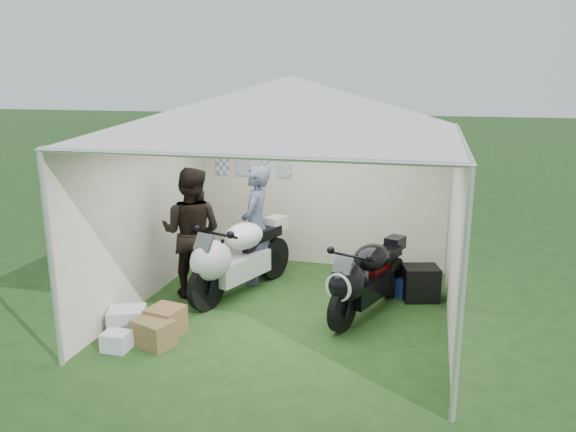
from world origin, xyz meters
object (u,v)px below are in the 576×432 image
crate_1 (166,321)px  crate_2 (116,341)px  canopy_tent (291,112)px  crate_3 (154,333)px  equipment_box (420,283)px  person_blue_jacket (256,225)px  motorcycle_white (237,256)px  motorcycle_black (365,277)px  paddock_stand (394,285)px  crate_0 (127,320)px  person_dark_jacket (192,232)px

crate_1 → crate_2: size_ratio=1.31×
canopy_tent → crate_2: canopy_tent is taller
crate_1 → crate_3: 0.29m
equipment_box → crate_3: size_ratio=1.04×
person_blue_jacket → motorcycle_white: bearing=-11.6°
canopy_tent → crate_2: bearing=-135.6°
person_blue_jacket → crate_2: bearing=-20.0°
motorcycle_black → paddock_stand: motorcycle_black is taller
crate_2 → person_blue_jacket: bearing=70.4°
paddock_stand → crate_0: crate_0 is taller
motorcycle_white → crate_3: bearing=-83.9°
motorcycle_black → person_blue_jacket: 1.92m
canopy_tent → crate_0: (-1.75, -1.11, -2.43)m
motorcycle_black → crate_3: motorcycle_black is taller
crate_1 → paddock_stand: bearing=37.6°
paddock_stand → person_dark_jacket: size_ratio=0.20×
canopy_tent → person_blue_jacket: (-0.74, 0.87, -1.70)m
person_dark_jacket → crate_1: size_ratio=4.79×
equipment_box → crate_0: bearing=-150.7°
crate_1 → crate_3: bearing=-91.1°
paddock_stand → crate_1: bearing=-142.4°
person_dark_jacket → equipment_box: person_dark_jacket is taller
motorcycle_black → equipment_box: motorcycle_black is taller
canopy_tent → crate_1: size_ratio=14.99×
person_blue_jacket → crate_3: (-0.52, -2.23, -0.73)m
paddock_stand → crate_3: size_ratio=0.81×
paddock_stand → person_blue_jacket: 2.15m
paddock_stand → crate_0: size_ratio=0.85×
crate_3 → crate_2: bearing=-148.4°
canopy_tent → paddock_stand: (1.27, 0.87, -2.44)m
motorcycle_white → crate_2: size_ratio=7.05×
motorcycle_white → crate_1: size_ratio=5.39×
equipment_box → crate_0: (-3.39, -1.90, -0.09)m
person_blue_jacket → crate_0: bearing=-27.5°
crate_0 → canopy_tent: bearing=32.4°
person_blue_jacket → crate_3: bearing=-13.6°
motorcycle_black → crate_1: (-2.22, -1.14, -0.36)m
motorcycle_white → crate_2: bearing=-92.1°
canopy_tent → paddock_stand: 2.89m
crate_0 → crate_1: 0.49m
motorcycle_white → crate_3: 1.78m
paddock_stand → crate_1: crate_1 is taller
canopy_tent → person_blue_jacket: canopy_tent is taller
motorcycle_white → person_blue_jacket: bearing=98.7°
person_blue_jacket → crate_2: (-0.87, -2.45, -0.77)m
motorcycle_white → equipment_box: motorcycle_white is taller
equipment_box → crate_2: (-3.25, -2.37, -0.13)m
motorcycle_white → crate_1: 1.50m
canopy_tent → person_dark_jacket: (-1.46, 0.19, -1.67)m
person_blue_jacket → paddock_stand: bearing=89.8°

